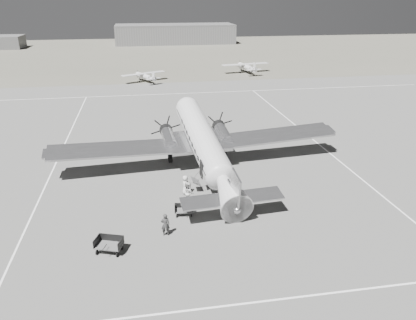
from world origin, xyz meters
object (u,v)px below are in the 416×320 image
object	(u,v)px
dc3_airliner	(205,146)
light_plane_left	(145,77)
baggage_cart_far	(109,245)
light_plane_right	(246,68)
ramp_agent	(189,192)
baggage_cart_near	(184,210)
passenger	(185,185)
ground_crew	(165,225)
hangar_main	(175,34)

from	to	relation	value
dc3_airliner	light_plane_left	size ratio (longest dim) A/B	3.17
light_plane_left	baggage_cart_far	size ratio (longest dim) A/B	4.97
light_plane_right	ramp_agent	bearing A→B (deg)	-118.78
baggage_cart_near	ramp_agent	size ratio (longest dim) A/B	0.81
baggage_cart_far	passenger	xyz separation A→B (m)	(6.25, 7.93, 0.34)
light_plane_right	passenger	bearing A→B (deg)	-119.40
light_plane_left	passenger	bearing A→B (deg)	-114.23
light_plane_right	ramp_agent	xyz separation A→B (m)	(-20.42, -59.06, -0.20)
ground_crew	dc3_airliner	bearing A→B (deg)	-114.16
dc3_airliner	light_plane_right	distance (m)	56.16
ground_crew	ramp_agent	xyz separation A→B (m)	(2.36, 4.79, 0.06)
baggage_cart_near	passenger	distance (m)	3.79
dc3_airliner	ramp_agent	size ratio (longest dim) A/B	15.87
light_plane_right	passenger	distance (m)	60.97
light_plane_left	ramp_agent	size ratio (longest dim) A/B	5.01
light_plane_right	baggage_cart_far	xyz separation A→B (m)	(-26.79, -65.33, -0.61)
ramp_agent	passenger	distance (m)	1.67
ramp_agent	passenger	bearing A→B (deg)	-5.22
ramp_agent	passenger	size ratio (longest dim) A/B	1.08
light_plane_right	baggage_cart_far	size ratio (longest dim) A/B	5.77
light_plane_left	light_plane_right	size ratio (longest dim) A/B	0.86
light_plane_right	ramp_agent	size ratio (longest dim) A/B	5.82
dc3_airliner	passenger	size ratio (longest dim) A/B	17.18
hangar_main	ramp_agent	bearing A→B (deg)	-94.77
baggage_cart_far	dc3_airliner	bearing A→B (deg)	74.02
dc3_airliner	ground_crew	distance (m)	11.86
light_plane_right	ground_crew	world-z (taller)	light_plane_right
baggage_cart_near	hangar_main	bearing A→B (deg)	90.45
hangar_main	passenger	xyz separation A→B (m)	(-10.23, -119.53, -2.41)
baggage_cart_near	baggage_cart_far	distance (m)	7.07
light_plane_right	baggage_cart_far	distance (m)	70.62
hangar_main	light_plane_right	size ratio (longest dim) A/B	3.77
passenger	baggage_cart_near	bearing A→B (deg)	-171.30
ground_crew	ramp_agent	world-z (taller)	ramp_agent
light_plane_left	passenger	world-z (taller)	light_plane_left
ground_crew	passenger	bearing A→B (deg)	-109.77
baggage_cart_near	ground_crew	bearing A→B (deg)	-115.93
light_plane_right	baggage_cart_near	bearing A→B (deg)	-118.77
light_plane_left	ground_crew	xyz separation A→B (m)	(0.10, -57.47, -0.10)
dc3_airliner	passenger	distance (m)	5.31
ramp_agent	light_plane_right	bearing A→B (deg)	-28.52
dc3_airliner	baggage_cart_far	size ratio (longest dim) A/B	15.74
hangar_main	dc3_airliner	distance (m)	115.53
passenger	light_plane_left	bearing A→B (deg)	20.10
light_plane_left	light_plane_right	bearing A→B (deg)	-11.27
passenger	ramp_agent	bearing A→B (deg)	-158.29
light_plane_right	dc3_airliner	bearing A→B (deg)	-118.53
light_plane_left	ramp_agent	xyz separation A→B (m)	(2.46, -52.68, -0.04)
baggage_cart_far	baggage_cart_near	bearing A→B (deg)	56.04
light_plane_left	ramp_agent	bearing A→B (deg)	-114.18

